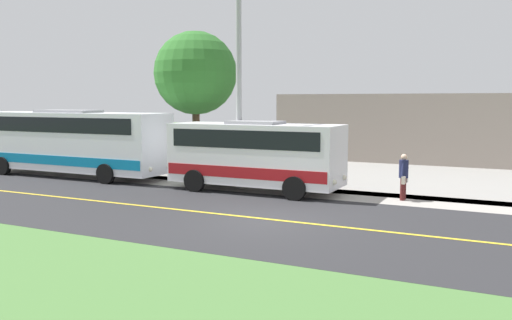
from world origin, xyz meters
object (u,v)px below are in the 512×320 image
(street_light_pole, at_px, (237,74))
(pedestrian_with_bags, at_px, (404,175))
(shuttle_bus_front, at_px, (255,153))
(commercial_building, at_px, (481,127))
(tree_curbside, at_px, (195,73))
(transit_bus_rear, at_px, (69,140))

(street_light_pole, bearing_deg, pedestrian_with_bags, 92.07)
(shuttle_bus_front, height_order, commercial_building, commercial_building)
(pedestrian_with_bags, distance_m, street_light_pole, 7.80)
(commercial_building, bearing_deg, shuttle_bus_front, -23.92)
(street_light_pole, height_order, commercial_building, street_light_pole)
(tree_curbside, distance_m, commercial_building, 18.78)
(street_light_pole, bearing_deg, shuttle_bus_front, 67.49)
(pedestrian_with_bags, bearing_deg, shuttle_bus_front, -83.34)
(street_light_pole, height_order, tree_curbside, street_light_pole)
(transit_bus_rear, height_order, pedestrian_with_bags, transit_bus_rear)
(commercial_building, bearing_deg, tree_curbside, -41.00)
(shuttle_bus_front, height_order, tree_curbside, tree_curbside)
(pedestrian_with_bags, height_order, tree_curbside, tree_curbside)
(transit_bus_rear, height_order, tree_curbside, tree_curbside)
(pedestrian_with_bags, bearing_deg, commercial_building, 173.84)
(street_light_pole, bearing_deg, transit_bus_rear, -87.51)
(transit_bus_rear, bearing_deg, pedestrian_with_bags, 92.31)
(shuttle_bus_front, relative_size, transit_bus_rear, 0.67)
(shuttle_bus_front, distance_m, transit_bus_rear, 10.06)
(tree_curbside, bearing_deg, street_light_pole, 55.26)
(transit_bus_rear, bearing_deg, tree_curbside, 118.27)
(shuttle_bus_front, height_order, pedestrian_with_bags, shuttle_bus_front)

